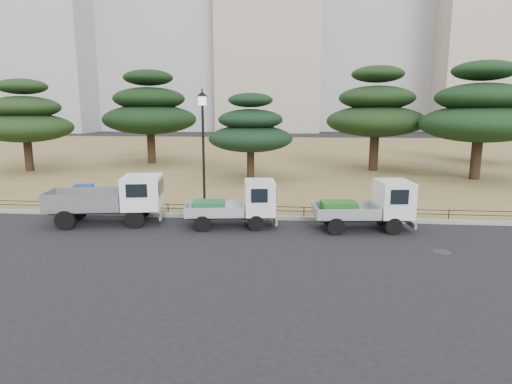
# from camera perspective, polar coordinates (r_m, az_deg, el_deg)

# --- Properties ---
(ground) EXTENTS (220.00, 220.00, 0.00)m
(ground) POSITION_cam_1_polar(r_m,az_deg,el_deg) (16.02, -0.71, -5.90)
(ground) COLOR black
(lawn) EXTENTS (120.00, 56.00, 0.15)m
(lawn) POSITION_cam_1_polar(r_m,az_deg,el_deg) (46.11, 3.52, 5.11)
(lawn) COLOR olive
(lawn) RESTS_ON ground
(curb) EXTENTS (120.00, 0.25, 0.16)m
(curb) POSITION_cam_1_polar(r_m,az_deg,el_deg) (18.50, 0.18, -3.37)
(curb) COLOR gray
(curb) RESTS_ON ground
(truck_large) EXTENTS (4.79, 2.60, 1.98)m
(truck_large) POSITION_cam_1_polar(r_m,az_deg,el_deg) (18.51, -18.55, -0.69)
(truck_large) COLOR black
(truck_large) RESTS_ON ground
(truck_kei_front) EXTENTS (3.72, 2.00, 1.87)m
(truck_kei_front) POSITION_cam_1_polar(r_m,az_deg,el_deg) (17.12, -2.41, -1.61)
(truck_kei_front) COLOR black
(truck_kei_front) RESTS_ON ground
(truck_kei_rear) EXTENTS (3.86, 2.00, 1.94)m
(truck_kei_rear) POSITION_cam_1_polar(r_m,az_deg,el_deg) (17.24, 14.93, -1.75)
(truck_kei_rear) COLOR black
(truck_kei_rear) RESTS_ON ground
(street_lamp) EXTENTS (0.47, 0.47, 5.27)m
(street_lamp) POSITION_cam_1_polar(r_m,az_deg,el_deg) (18.63, -7.08, 7.96)
(street_lamp) COLOR black
(street_lamp) RESTS_ON lawn
(pipe_fence) EXTENTS (38.00, 0.04, 0.40)m
(pipe_fence) POSITION_cam_1_polar(r_m,az_deg,el_deg) (18.56, 0.23, -2.18)
(pipe_fence) COLOR black
(pipe_fence) RESTS_ON lawn
(tarp_pile) EXTENTS (2.02, 1.72, 1.15)m
(tarp_pile) POSITION_cam_1_polar(r_m,az_deg,el_deg) (21.31, -22.44, -0.85)
(tarp_pile) COLOR #162FAC
(tarp_pile) RESTS_ON lawn
(manhole) EXTENTS (0.60, 0.60, 0.01)m
(manhole) POSITION_cam_1_polar(r_m,az_deg,el_deg) (15.54, 23.53, -7.34)
(manhole) COLOR #2D2D30
(manhole) RESTS_ON ground
(pine_west_far) EXTENTS (6.69, 6.69, 6.75)m
(pine_west_far) POSITION_cam_1_polar(r_m,az_deg,el_deg) (36.16, -28.43, 8.61)
(pine_west_far) COLOR black
(pine_west_far) RESTS_ON lawn
(pine_west_near) EXTENTS (7.84, 7.84, 7.84)m
(pine_west_near) POSITION_cam_1_polar(r_m,az_deg,el_deg) (37.87, -14.00, 10.56)
(pine_west_near) COLOR black
(pine_west_near) RESTS_ON lawn
(pine_center_left) EXTENTS (5.50, 5.50, 5.59)m
(pine_center_left) POSITION_cam_1_polar(r_m,az_deg,el_deg) (28.07, -0.74, 8.28)
(pine_center_left) COLOR black
(pine_center_left) RESTS_ON lawn
(pine_center_right) EXTENTS (7.26, 7.26, 7.70)m
(pine_center_right) POSITION_cam_1_polar(r_m,az_deg,el_deg) (33.46, 15.70, 10.39)
(pine_center_right) COLOR black
(pine_center_right) RESTS_ON lawn
(pine_east_near) EXTENTS (7.52, 7.52, 7.60)m
(pine_east_near) POSITION_cam_1_polar(r_m,az_deg,el_deg) (31.50, 27.75, 9.43)
(pine_east_near) COLOR black
(pine_east_near) RESTS_ON lawn
(pine_east_far) EXTENTS (6.59, 6.59, 6.62)m
(pine_east_far) POSITION_cam_1_polar(r_m,az_deg,el_deg) (42.26, 27.64, 8.70)
(pine_east_far) COLOR black
(pine_east_far) RESTS_ON lawn
(tower_center_left) EXTENTS (22.00, 20.00, 55.00)m
(tower_center_left) POSITION_cam_1_polar(r_m,az_deg,el_deg) (103.06, 1.94, 23.59)
(tower_center_left) COLOR #AAA08C
(tower_center_left) RESTS_ON ground
(tower_east) EXTENTS (20.00, 18.00, 48.00)m
(tower_east) POSITION_cam_1_polar(r_m,az_deg,el_deg) (106.31, 28.52, 20.03)
(tower_east) COLOR #AAA08C
(tower_east) RESTS_ON ground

